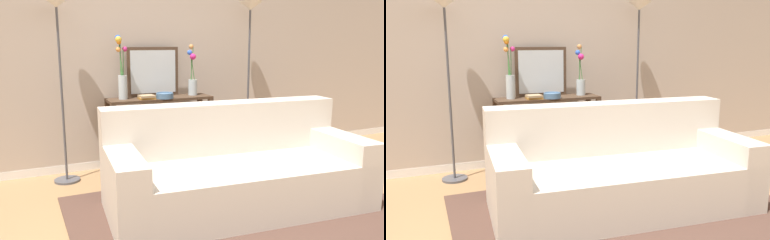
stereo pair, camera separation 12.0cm
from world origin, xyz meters
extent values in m
cube|color=white|center=(0.00, 2.28, 0.04)|extent=(12.00, 0.15, 0.09)
cube|color=#B7A899|center=(0.00, 2.28, 1.39)|extent=(12.00, 0.14, 2.61)
cube|color=#51382D|center=(0.43, 0.51, 0.01)|extent=(2.84, 1.91, 0.01)
cube|color=beige|center=(0.43, 0.61, 0.21)|extent=(2.29, 1.15, 0.42)
cube|color=beige|center=(0.46, 0.97, 0.65)|extent=(2.24, 0.44, 0.46)
cube|color=beige|center=(-0.56, 0.69, 0.30)|extent=(0.32, 0.99, 0.60)
cube|color=beige|center=(1.42, 0.53, 0.30)|extent=(0.32, 0.99, 0.60)
cube|color=#473323|center=(0.20, 1.96, 0.80)|extent=(1.17, 0.34, 0.03)
cube|color=#473323|center=(0.20, 1.96, 0.15)|extent=(1.07, 0.29, 0.01)
cube|color=#473323|center=(-0.36, 1.81, 0.39)|extent=(0.05, 0.05, 0.79)
cube|color=#473323|center=(0.76, 1.81, 0.39)|extent=(0.05, 0.05, 0.79)
cube|color=#473323|center=(-0.36, 2.11, 0.39)|extent=(0.05, 0.05, 0.79)
cube|color=#473323|center=(0.76, 2.11, 0.39)|extent=(0.05, 0.05, 0.79)
cylinder|color=#4C4C51|center=(-0.85, 1.92, 0.01)|extent=(0.26, 0.26, 0.02)
cylinder|color=#4C4C51|center=(-0.85, 1.92, 0.89)|extent=(0.02, 0.02, 1.73)
cone|color=silver|center=(-0.85, 1.92, 1.80)|extent=(0.28, 0.28, 0.10)
cylinder|color=#4C4C51|center=(1.32, 1.92, 0.01)|extent=(0.26, 0.26, 0.02)
cylinder|color=#4C4C51|center=(1.32, 1.92, 0.91)|extent=(0.02, 0.02, 1.77)
cone|color=silver|center=(1.32, 1.92, 1.84)|extent=(0.28, 0.28, 0.10)
cube|color=#473323|center=(0.17, 2.10, 1.09)|extent=(0.60, 0.02, 0.55)
cube|color=silver|center=(0.17, 2.09, 1.09)|extent=(0.53, 0.01, 0.48)
cylinder|color=silver|center=(-0.21, 1.98, 0.95)|extent=(0.09, 0.09, 0.26)
cylinder|color=#3D7538|center=(-0.23, 1.99, 1.27)|extent=(0.02, 0.02, 0.39)
sphere|color=blue|center=(-0.24, 2.00, 1.46)|extent=(0.07, 0.07, 0.07)
cylinder|color=#3D7538|center=(-0.23, 1.98, 1.26)|extent=(0.02, 0.04, 0.37)
sphere|color=gold|center=(-0.25, 1.97, 1.45)|extent=(0.07, 0.07, 0.07)
cylinder|color=#3D7538|center=(-0.20, 1.98, 1.21)|extent=(0.01, 0.04, 0.27)
sphere|color=#C12972|center=(-0.18, 1.98, 1.35)|extent=(0.05, 0.05, 0.05)
cylinder|color=#3D7538|center=(-0.23, 1.98, 1.25)|extent=(0.03, 0.05, 0.35)
sphere|color=orange|center=(-0.24, 1.97, 1.42)|extent=(0.05, 0.05, 0.05)
cylinder|color=#3D7538|center=(-0.23, 1.98, 1.21)|extent=(0.01, 0.04, 0.27)
sphere|color=#DE8C40|center=(-0.25, 1.98, 1.34)|extent=(0.05, 0.05, 0.05)
cylinder|color=silver|center=(0.61, 1.98, 0.91)|extent=(0.10, 0.10, 0.18)
cylinder|color=#3D7538|center=(0.59, 1.99, 1.15)|extent=(0.02, 0.04, 0.31)
sphere|color=blue|center=(0.57, 1.99, 1.30)|extent=(0.06, 0.06, 0.06)
cylinder|color=#3D7538|center=(0.60, 1.97, 1.13)|extent=(0.04, 0.02, 0.26)
sphere|color=#D12477|center=(0.60, 1.95, 1.26)|extent=(0.07, 0.07, 0.07)
cylinder|color=#3D7538|center=(0.61, 2.00, 1.18)|extent=(0.04, 0.01, 0.37)
sphere|color=#C27F42|center=(0.61, 2.02, 1.37)|extent=(0.05, 0.05, 0.05)
cylinder|color=#4C7093|center=(0.22, 1.86, 0.84)|extent=(0.19, 0.19, 0.05)
torus|color=#4C7093|center=(0.22, 1.86, 0.87)|extent=(0.19, 0.19, 0.01)
cube|color=#B77F33|center=(0.02, 1.89, 0.83)|extent=(0.18, 0.16, 0.02)
cube|color=tan|center=(0.02, 1.87, 0.85)|extent=(0.17, 0.15, 0.02)
cube|color=tan|center=(-0.25, 1.96, 0.05)|extent=(0.06, 0.18, 0.10)
cube|color=#1E7075|center=(-0.19, 1.96, 0.06)|extent=(0.05, 0.13, 0.12)
cube|color=silver|center=(-0.14, 1.96, 0.05)|extent=(0.05, 0.17, 0.10)
cube|color=slate|center=(-0.09, 1.96, 0.06)|extent=(0.05, 0.15, 0.13)
cube|color=maroon|center=(-0.04, 1.96, 0.06)|extent=(0.05, 0.15, 0.11)
cube|color=#6B3360|center=(0.01, 1.96, 0.05)|extent=(0.03, 0.15, 0.10)
cube|color=#236033|center=(0.05, 1.96, 0.06)|extent=(0.05, 0.14, 0.13)
cube|color=#BC3328|center=(0.10, 1.96, 0.05)|extent=(0.04, 0.14, 0.11)
cube|color=#2D2D33|center=(0.14, 1.96, 0.06)|extent=(0.03, 0.18, 0.12)
cube|color=navy|center=(0.18, 1.96, 0.05)|extent=(0.05, 0.14, 0.10)
camera|label=1|loc=(-1.27, -2.20, 1.43)|focal=37.26mm
camera|label=2|loc=(-1.16, -2.25, 1.43)|focal=37.26mm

